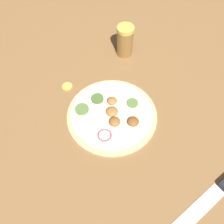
{
  "coord_description": "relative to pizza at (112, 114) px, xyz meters",
  "views": [
    {
      "loc": [
        0.39,
        -0.09,
        0.64
      ],
      "look_at": [
        0.0,
        0.0,
        0.02
      ],
      "focal_mm": 42.0,
      "sensor_mm": 36.0,
      "label": 1
    }
  ],
  "objects": [
    {
      "name": "spice_jar",
      "position": [
        -0.24,
        0.1,
        0.05
      ],
      "size": [
        0.06,
        0.06,
        0.11
      ],
      "color": "olive",
      "rests_on": "ground_plane"
    },
    {
      "name": "ground_plane",
      "position": [
        -0.0,
        0.0,
        -0.01
      ],
      "size": [
        3.0,
        3.0,
        0.0
      ],
      "primitive_type": "plane",
      "color": "brown"
    },
    {
      "name": "pizza",
      "position": [
        0.0,
        0.0,
        0.0
      ],
      "size": [
        0.26,
        0.26,
        0.03
      ],
      "color": "#D6B77A",
      "rests_on": "ground_plane"
    },
    {
      "name": "loose_cap",
      "position": [
        -0.14,
        -0.11,
        -0.0
      ],
      "size": [
        0.03,
        0.03,
        0.01
      ],
      "color": "gold",
      "rests_on": "ground_plane"
    }
  ]
}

